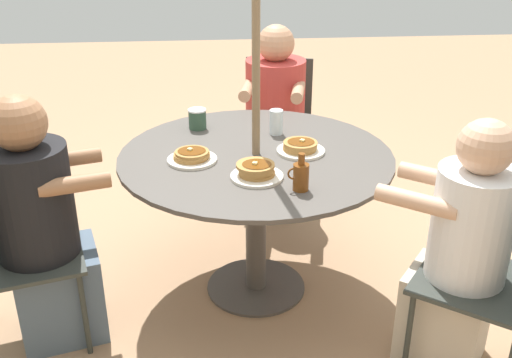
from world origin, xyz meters
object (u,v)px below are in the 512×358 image
object	(u,v)px
diner_north	(460,258)
patio_chair_south	(0,246)
pancake_plate_a	(192,157)
diner_east	(274,127)
patio_table	(256,180)
patio_chair_east	(277,121)
coffee_cup	(197,119)
pancake_plate_b	(300,148)
syrup_bottle	(301,176)
drinking_glass_a	(276,122)
patio_chair_north	(506,274)
pancake_plate_c	(256,172)
diner_south	(44,233)

from	to	relation	value
diner_north	patio_chair_south	world-z (taller)	diner_north
patio_chair_south	pancake_plate_a	size ratio (longest dim) A/B	3.95
diner_east	patio_chair_south	size ratio (longest dim) A/B	1.30
patio_table	patio_chair_east	size ratio (longest dim) A/B	1.44
patio_chair_east	coffee_cup	size ratio (longest dim) A/B	8.62
pancake_plate_b	syrup_bottle	distance (m)	0.40
diner_east	coffee_cup	xyz separation A→B (m)	(0.47, 0.59, 0.28)
syrup_bottle	drinking_glass_a	distance (m)	0.64
patio_chair_north	pancake_plate_a	xyz separation A→B (m)	(1.21, -0.64, 0.27)
patio_chair_south	drinking_glass_a	world-z (taller)	patio_chair_south
patio_chair_south	drinking_glass_a	xyz separation A→B (m)	(-1.23, -0.57, 0.31)
patio_chair_south	pancake_plate_c	distance (m)	1.13
syrup_bottle	pancake_plate_a	bearing A→B (deg)	-36.93
patio_chair_east	syrup_bottle	distance (m)	1.56
patio_chair_south	drinking_glass_a	bearing A→B (deg)	98.73
patio_table	pancake_plate_b	world-z (taller)	pancake_plate_b
patio_chair_north	diner_east	xyz separation A→B (m)	(0.72, -1.66, 0.02)
patio_chair_north	patio_chair_south	xyz separation A→B (m)	(2.03, -0.38, 0.00)
patio_chair_south	drinking_glass_a	size ratio (longest dim) A/B	7.10
diner_north	patio_chair_north	bearing A→B (deg)	-90.00
patio_chair_north	pancake_plate_b	bearing A→B (deg)	82.69
patio_table	diner_east	bearing A→B (deg)	-101.82
diner_north	syrup_bottle	world-z (taller)	diner_north
pancake_plate_a	patio_chair_south	bearing A→B (deg)	17.57
patio_table	pancake_plate_c	size ratio (longest dim) A/B	5.66
patio_chair_south	coffee_cup	world-z (taller)	patio_chair_south
patio_chair_north	pancake_plate_b	world-z (taller)	patio_chair_north
patio_table	diner_south	distance (m)	0.98
pancake_plate_a	syrup_bottle	world-z (taller)	syrup_bottle
pancake_plate_b	syrup_bottle	xyz separation A→B (m)	(0.06, 0.39, 0.04)
patio_chair_north	diner_east	bearing A→B (deg)	60.85
patio_chair_east	coffee_cup	bearing A→B (deg)	68.37
diner_east	diner_south	bearing A→B (deg)	58.87
patio_chair_east	patio_table	bearing A→B (deg)	90.00
diner_north	pancake_plate_b	distance (m)	0.86
patio_chair_south	pancake_plate_b	xyz separation A→B (m)	(-1.32, -0.32, 0.27)
patio_chair_north	diner_north	distance (m)	0.18
patio_chair_east	pancake_plate_b	size ratio (longest dim) A/B	3.95
patio_chair_north	coffee_cup	distance (m)	1.62
diner_north	pancake_plate_a	xyz separation A→B (m)	(1.07, -0.53, 0.26)
patio_chair_north	patio_chair_east	distance (m)	1.96
pancake_plate_c	patio_table	bearing A→B (deg)	-94.57
patio_chair_south	pancake_plate_a	bearing A→B (deg)	91.61
patio_table	pancake_plate_c	xyz separation A→B (m)	(0.02, 0.26, 0.16)
patio_chair_north	diner_south	distance (m)	1.91
patio_table	patio_chair_east	distance (m)	1.16
pancake_plate_b	drinking_glass_a	world-z (taller)	drinking_glass_a
patio_chair_north	syrup_bottle	bearing A→B (deg)	105.60
diner_east	pancake_plate_b	xyz separation A→B (m)	(-0.01, 0.95, 0.25)
diner_south	diner_north	bearing A→B (deg)	63.32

